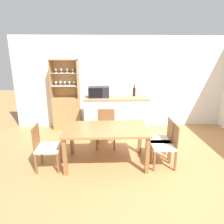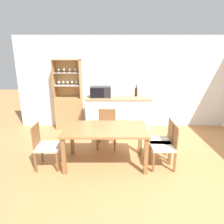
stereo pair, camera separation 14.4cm
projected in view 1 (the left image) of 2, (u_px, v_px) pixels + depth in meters
ground_plane at (155, 175)px, 3.51m from camera, size 18.00×18.00×0.00m
wall_back at (135, 83)px, 5.68m from camera, size 6.80×0.06×2.55m
kitchen_counter at (116, 116)px, 5.22m from camera, size 1.66×0.55×1.00m
display_cabinet at (67, 108)px, 5.61m from camera, size 0.73×0.35×1.93m
dining_table at (106, 133)px, 3.76m from camera, size 1.56×0.88×0.73m
dining_chair_head_far at (106, 129)px, 4.55m from camera, size 0.44×0.44×0.84m
dining_chair_side_right_near at (165, 145)px, 3.73m from camera, size 0.43×0.43×0.84m
dining_chair_side_left_near at (46, 147)px, 3.64m from camera, size 0.44×0.44×0.84m
dining_chair_side_right_far at (161, 139)px, 3.98m from camera, size 0.45×0.45×0.84m
microwave at (99, 92)px, 5.05m from camera, size 0.52×0.34×0.27m
wine_bottle at (134, 92)px, 5.18m from camera, size 0.07×0.07×0.30m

